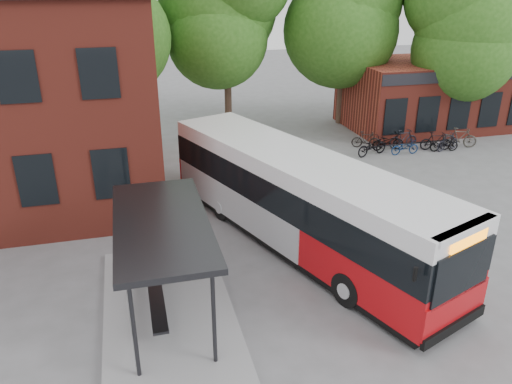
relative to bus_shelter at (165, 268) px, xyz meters
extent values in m
plane|color=slate|center=(4.50, 1.00, -1.45)|extent=(100.00, 100.00, 0.00)
imported|color=black|center=(11.58, 10.68, -0.95)|extent=(2.00, 1.18, 0.99)
imported|color=black|center=(11.84, 11.90, -0.99)|extent=(1.58, 0.98, 0.92)
imported|color=black|center=(12.82, 11.27, -0.98)|extent=(1.80, 0.71, 0.93)
imported|color=black|center=(13.81, 11.42, -0.94)|extent=(1.72, 0.55, 1.02)
imported|color=navy|center=(13.32, 10.37, -1.04)|extent=(1.55, 0.54, 0.81)
imported|color=black|center=(15.27, 10.58, -0.95)|extent=(1.72, 0.88, 0.99)
imported|color=black|center=(15.62, 10.31, -1.04)|extent=(1.61, 0.73, 0.82)
imported|color=#22222C|center=(15.88, 10.37, -0.97)|extent=(1.65, 0.87, 0.96)
imported|color=#3C3932|center=(16.83, 10.70, -0.91)|extent=(1.87, 1.18, 1.09)
camera|label=1|loc=(-0.55, -11.69, 7.19)|focal=35.00mm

